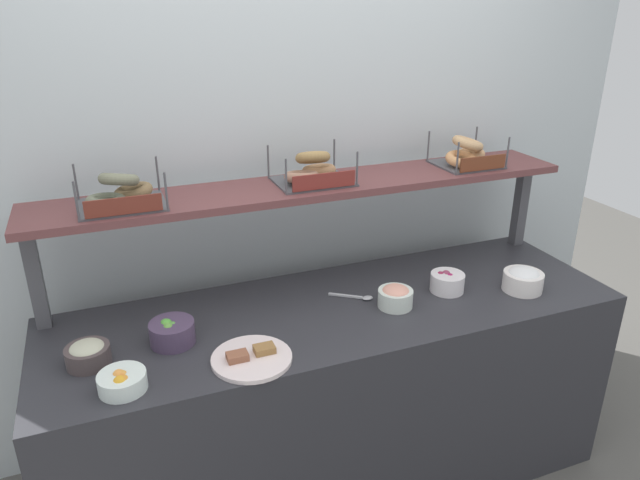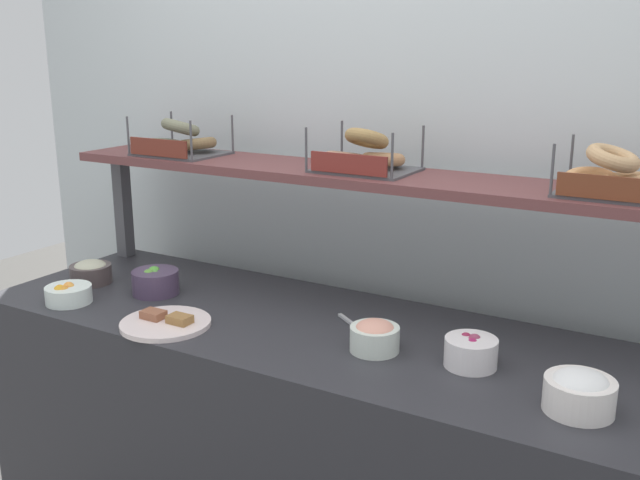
# 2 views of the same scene
# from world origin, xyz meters

# --- Properties ---
(back_wall) EXTENTS (3.45, 0.06, 2.40)m
(back_wall) POSITION_xyz_m (0.00, 0.55, 1.20)
(back_wall) COLOR silver
(back_wall) RESTS_ON ground_plane
(deli_counter) EXTENTS (2.25, 0.70, 0.85)m
(deli_counter) POSITION_xyz_m (0.00, 0.00, 0.42)
(deli_counter) COLOR #2D2D33
(deli_counter) RESTS_ON ground_plane
(shelf_riser_left) EXTENTS (0.05, 0.05, 0.40)m
(shelf_riser_left) POSITION_xyz_m (-1.06, 0.27, 1.05)
(shelf_riser_left) COLOR #4C4C51
(shelf_riser_left) RESTS_ON deli_counter
(upper_shelf) EXTENTS (2.21, 0.32, 0.03)m
(upper_shelf) POSITION_xyz_m (0.00, 0.27, 1.26)
(upper_shelf) COLOR brown
(upper_shelf) RESTS_ON shelf_riser_left
(bowl_beet_salad) EXTENTS (0.14, 0.14, 0.08)m
(bowl_beet_salad) POSITION_xyz_m (0.47, -0.03, 0.89)
(bowl_beet_salad) COLOR white
(bowl_beet_salad) RESTS_ON deli_counter
(bowl_veggie_mix) EXTENTS (0.16, 0.16, 0.09)m
(bowl_veggie_mix) POSITION_xyz_m (-0.64, -0.02, 0.89)
(bowl_veggie_mix) COLOR #4B3A56
(bowl_veggie_mix) RESTS_ON deli_counter
(bowl_fruit_salad) EXTENTS (0.15, 0.15, 0.07)m
(bowl_fruit_salad) POSITION_xyz_m (-0.82, -0.23, 0.88)
(bowl_fruit_salad) COLOR white
(bowl_fruit_salad) RESTS_ON deli_counter
(bowl_cream_cheese) EXTENTS (0.16, 0.16, 0.10)m
(bowl_cream_cheese) POSITION_xyz_m (0.76, -0.14, 0.90)
(bowl_cream_cheese) COLOR white
(bowl_cream_cheese) RESTS_ON deli_counter
(bowl_tuna_salad) EXTENTS (0.14, 0.14, 0.08)m
(bowl_tuna_salad) POSITION_xyz_m (-0.92, -0.05, 0.89)
(bowl_tuna_salad) COLOR #4B3F3F
(bowl_tuna_salad) RESTS_ON deli_counter
(bowl_lox_spread) EXTENTS (0.14, 0.14, 0.09)m
(bowl_lox_spread) POSITION_xyz_m (0.21, -0.07, 0.89)
(bowl_lox_spread) COLOR silver
(bowl_lox_spread) RESTS_ON deli_counter
(serving_plate_white) EXTENTS (0.27, 0.27, 0.04)m
(serving_plate_white) POSITION_xyz_m (-0.41, -0.22, 0.86)
(serving_plate_white) COLOR white
(serving_plate_white) RESTS_ON deli_counter
(serving_spoon_near_plate) EXTENTS (0.16, 0.11, 0.01)m
(serving_spoon_near_plate) POSITION_xyz_m (0.10, 0.04, 0.86)
(serving_spoon_near_plate) COLOR #B7B7BC
(serving_spoon_near_plate) RESTS_ON deli_counter
(bagel_basket_poppy) EXTENTS (0.30, 0.25, 0.14)m
(bagel_basket_poppy) POSITION_xyz_m (-0.74, 0.25, 1.33)
(bagel_basket_poppy) COLOR #4C4C51
(bagel_basket_poppy) RESTS_ON upper_shelf
(bagel_basket_everything) EXTENTS (0.30, 0.25, 0.15)m
(bagel_basket_everything) POSITION_xyz_m (-0.01, 0.27, 1.33)
(bagel_basket_everything) COLOR #4C4C51
(bagel_basket_everything) RESTS_ON upper_shelf
(bagel_basket_sesame) EXTENTS (0.27, 0.26, 0.14)m
(bagel_basket_sesame) POSITION_xyz_m (0.72, 0.27, 1.33)
(bagel_basket_sesame) COLOR #4C4C51
(bagel_basket_sesame) RESTS_ON upper_shelf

